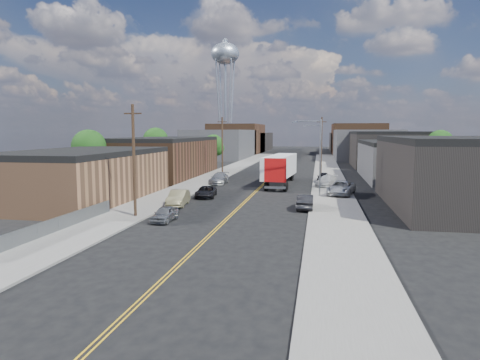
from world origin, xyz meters
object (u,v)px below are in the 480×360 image
at_px(water_tower, 225,58).
at_px(car_ahead_truck, 284,169).
at_px(car_right_lot_a, 341,188).
at_px(semi_truck, 281,168).
at_px(car_right_lot_c, 323,177).
at_px(car_left_b, 178,198).
at_px(car_left_c, 206,192).
at_px(car_left_a, 165,214).
at_px(car_right_lot_b, 326,181).
at_px(car_left_d, 219,179).
at_px(car_right_oncoming, 305,202).

distance_m(water_tower, car_ahead_truck, 68.15).
bearing_deg(car_right_lot_a, car_ahead_truck, 121.45).
height_order(semi_truck, car_right_lot_c, semi_truck).
distance_m(car_left_b, car_left_c, 6.00).
bearing_deg(car_left_a, car_left_b, 101.10).
height_order(car_left_a, car_right_lot_c, car_right_lot_c).
distance_m(car_left_c, car_ahead_truck, 31.80).
bearing_deg(water_tower, car_left_a, -80.46).
xyz_separation_m(water_tower, car_right_lot_b, (30.92, -75.72, -29.79)).
bearing_deg(car_left_b, semi_truck, 58.95).
relative_size(car_left_a, car_left_d, 0.70).
xyz_separation_m(car_right_lot_a, car_right_lot_b, (-1.60, 7.90, -0.11)).
height_order(car_left_a, car_left_c, same).
bearing_deg(car_left_d, water_tower, 101.52).
distance_m(car_left_d, car_right_lot_b, 15.33).
bearing_deg(car_left_d, car_left_a, -87.14).
height_order(car_right_lot_c, car_ahead_truck, car_right_lot_c).
distance_m(semi_truck, car_left_d, 9.11).
xyz_separation_m(semi_truck, car_left_b, (-8.88, -19.58, -1.65)).
height_order(water_tower, car_right_lot_b, water_tower).
distance_m(car_left_b, car_right_lot_a, 19.58).
bearing_deg(car_left_b, car_right_lot_c, 49.69).
distance_m(car_left_a, car_right_oncoming, 14.06).
bearing_deg(semi_truck, car_left_c, -113.18).
xyz_separation_m(car_left_d, car_right_lot_c, (14.94, 4.06, 0.08)).
height_order(semi_truck, car_right_lot_a, semi_truck).
bearing_deg(car_left_b, car_left_d, 83.34).
bearing_deg(car_left_c, semi_truck, 53.90).
distance_m(semi_truck, car_ahead_truck, 17.50).
height_order(water_tower, car_right_oncoming, water_tower).
bearing_deg(car_left_d, car_right_lot_b, -2.48).
bearing_deg(car_right_lot_a, car_right_oncoming, -99.11).
relative_size(semi_truck, car_left_c, 3.58).
relative_size(car_left_d, car_right_lot_a, 0.92).
xyz_separation_m(water_tower, car_left_c, (17.00, -87.65, -30.00)).
distance_m(semi_truck, car_right_lot_a, 12.69).
height_order(car_right_oncoming, car_right_lot_b, car_right_lot_b).
relative_size(car_left_d, car_right_lot_b, 1.11).
height_order(car_right_oncoming, car_right_lot_a, car_right_lot_a).
xyz_separation_m(car_left_a, car_right_oncoming, (11.60, 7.94, 0.09)).
distance_m(car_left_b, car_right_lot_c, 26.95).
height_order(car_left_b, car_ahead_truck, car_left_b).
height_order(water_tower, semi_truck, water_tower).
bearing_deg(car_right_oncoming, car_left_d, -54.69).
bearing_deg(semi_truck, water_tower, 113.69).
bearing_deg(car_left_c, water_tower, 93.43).
relative_size(car_left_b, car_right_lot_c, 1.15).
height_order(semi_truck, car_right_lot_b, semi_truck).
relative_size(semi_truck, car_ahead_truck, 3.35).
distance_m(car_left_a, car_right_lot_c, 33.02).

